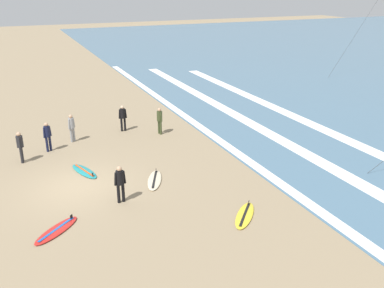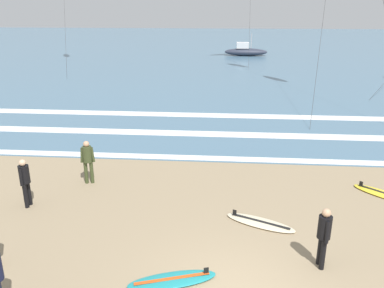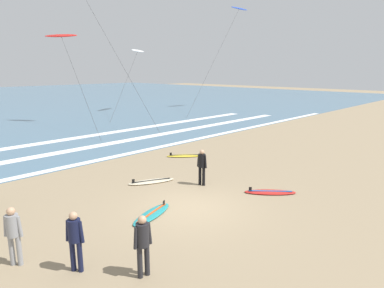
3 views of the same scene
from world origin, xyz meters
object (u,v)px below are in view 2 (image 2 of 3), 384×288
Objects in this scene: surfer_background_far at (25,179)px; surfboard_foreground_flat at (260,223)px; surfer_foreground_main at (88,158)px; offshore_boat at (245,51)px; surfer_left_far at (324,233)px; surfboard_near_water at (384,194)px; surfboard_right_spare at (172,280)px.

surfboard_foreground_flat is (7.31, -0.51, -0.91)m from surfer_background_far.
offshore_boat is at bearing 79.00° from surfer_foreground_main.
surfer_foreground_main is 8.39m from surfer_left_far.
offshore_boat is at bearing 94.59° from surfboard_near_water.
surfboard_near_water is (11.64, 1.68, -0.91)m from surfer_background_far.
surfer_foreground_main is at bearing 179.02° from surfboard_near_water.
surfboard_foreground_flat is at bearing -153.20° from surfboard_near_water.
surfer_foreground_main is at bearing -101.00° from offshore_boat.
offshore_boat reaches higher than surfboard_right_spare.
surfer_left_far is at bearing -55.13° from surfboard_foreground_flat.
surfboard_foreground_flat and surfboard_near_water have the same top height.
surfboard_near_water is at bearing 53.44° from surfer_left_far.
surfer_background_far is 1.00× the size of surfer_left_far.
surfboard_foreground_flat is (5.92, -2.36, -0.91)m from surfer_foreground_main.
surfer_background_far is at bearing 164.49° from surfer_left_far.
offshore_boat is (8.63, 39.14, -0.40)m from surfer_background_far.
surfer_background_far is 11.80m from surfboard_near_water.
offshore_boat reaches higher than surfer_foreground_main.
surfer_foreground_main is 6.37m from surfboard_right_spare.
offshore_boat reaches higher than surfer_background_far.
surfer_background_far and surfer_left_far have the same top height.
surfboard_near_water is (4.33, 2.19, 0.00)m from surfboard_foreground_flat.
surfer_foreground_main is 1.00× the size of surfer_left_far.
surfboard_foreground_flat is at bearing -21.75° from surfer_foreground_main.
surfboard_near_water is 0.90× the size of surfboard_right_spare.
offshore_boat is (7.25, 37.28, -0.40)m from surfer_foreground_main.
surfboard_near_water is 0.38× the size of offshore_boat.
surfer_foreground_main is at bearing 53.25° from surfer_background_far.
surfer_background_far is 2.32m from surfer_foreground_main.
offshore_boat reaches higher than surfboard_near_water.
surfboard_near_water is at bearing -0.98° from surfer_foreground_main.
surfer_foreground_main is at bearing 158.25° from surfboard_foreground_flat.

